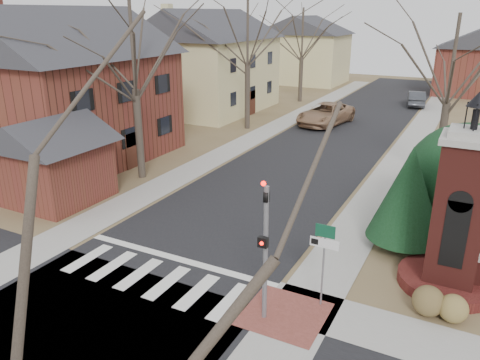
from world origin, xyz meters
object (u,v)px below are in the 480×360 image
Objects in this scene: sign_post at (324,249)px; pickup_truck at (326,114)px; traffic_signal_pole at (265,240)px; distant_car at (416,99)px; brick_gate_monument at (457,227)px.

sign_post reaches higher than pickup_truck.
pickup_truck is (-6.27, 25.55, -1.74)m from traffic_signal_pole.
sign_post is at bearing 83.73° from distant_car.
pickup_truck is at bearing 103.79° from traffic_signal_pole.
traffic_signal_pole reaches higher than pickup_truck.
traffic_signal_pole is at bearing -136.76° from brick_gate_monument.
pickup_truck is at bearing 107.40° from sign_post.
distant_car is at bearing 74.21° from pickup_truck.
sign_post is 0.63× the size of distant_car.
brick_gate_monument reaches higher than sign_post.
brick_gate_monument is at bearing -53.61° from pickup_truck.
traffic_signal_pole is 6.47m from brick_gate_monument.
brick_gate_monument is 1.49× the size of distant_car.
brick_gate_monument is 23.85m from pickup_truck.
brick_gate_monument is at bearing 43.24° from traffic_signal_pole.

